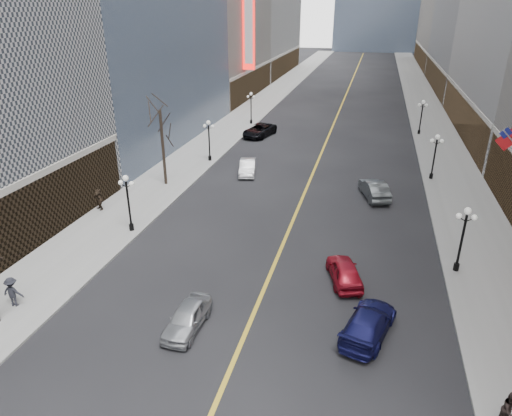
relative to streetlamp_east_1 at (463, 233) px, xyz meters
The scene contains 21 objects.
sidewalk_east 40.16m from the streetlamp_east_1, 86.85° to the left, with size 6.00×230.00×0.15m, color gray.
sidewalk_west 47.68m from the streetlamp_east_1, 122.82° to the left, with size 6.00×230.00×0.15m, color gray.
lane_line 51.45m from the streetlamp_east_1, 103.28° to the left, with size 0.25×200.00×0.02m, color gold.
streetlamp_east_1 is the anchor object (origin of this frame).
streetlamp_east_2 18.00m from the streetlamp_east_1, 90.00° to the left, with size 1.26×0.44×4.52m.
streetlamp_east_3 36.00m from the streetlamp_east_1, 90.00° to the left, with size 1.26×0.44×4.52m.
streetlamp_west_1 23.60m from the streetlamp_east_1, behind, with size 1.26×0.44×4.52m.
streetlamp_west_2 29.68m from the streetlamp_east_1, 142.67° to the left, with size 1.26×0.44×4.52m.
streetlamp_west_3 43.05m from the streetlamp_east_1, 123.25° to the left, with size 1.26×0.44×4.52m.
flag_5 8.98m from the streetlamp_east_1, 63.36° to the left, with size 2.87×0.12×2.87m.
theatre_marquee 57.87m from the streetlamp_east_1, 118.97° to the left, with size 2.00×0.55×12.00m.
tree_west_far 27.41m from the streetlamp_east_1, 158.43° to the left, with size 3.60×3.60×7.92m.
car_nb_near 17.99m from the streetlamp_east_1, 146.95° to the right, with size 1.66×4.13×1.41m, color #A9ACB1.
car_nb_mid 23.90m from the streetlamp_east_1, 140.64° to the left, with size 1.56×4.48×1.48m, color silver.
car_nb_far 36.45m from the streetlamp_east_1, 124.86° to the left, with size 2.76×6.00×1.67m, color black.
car_sb_near 9.78m from the streetlamp_east_1, 124.83° to the right, with size 2.06×5.08×1.47m, color #121345.
car_sb_mid 7.97m from the streetlamp_east_1, 157.36° to the right, with size 1.74×4.33×1.47m, color maroon.
car_sb_far 13.14m from the streetlamp_east_1, 115.08° to the left, with size 1.73×4.97×1.64m, color #43484A.
ped_east_walk 12.61m from the streetlamp_east_1, 88.51° to the right, with size 0.84×0.46×1.72m, color black.
ped_west_walk 27.55m from the streetlamp_east_1, 157.58° to the right, with size 1.19×0.49×1.85m, color #202129.
ped_west_far 28.41m from the streetlamp_east_1, behind, with size 1.68×0.48×1.82m, color black.
Camera 1 is at (5.43, 1.73, 16.17)m, focal length 32.00 mm.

